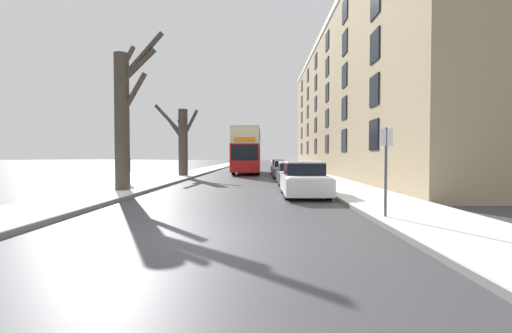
# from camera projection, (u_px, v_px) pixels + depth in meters

# --- Properties ---
(ground_plane) EXTENTS (320.00, 320.00, 0.00)m
(ground_plane) POSITION_uv_depth(u_px,v_px,m) (204.00, 237.00, 7.31)
(ground_plane) COLOR #424247
(sidewalk_left) EXTENTS (2.91, 130.00, 0.16)m
(sidewalk_left) POSITION_uv_depth(u_px,v_px,m) (223.00, 166.00, 60.38)
(sidewalk_left) COLOR slate
(sidewalk_left) RESTS_ON ground
(sidewalk_right) EXTENTS (2.91, 130.00, 0.16)m
(sidewalk_right) POSITION_uv_depth(u_px,v_px,m) (286.00, 166.00, 60.19)
(sidewalk_right) COLOR slate
(sidewalk_right) RESTS_ON ground
(terrace_facade_right) EXTENTS (9.10, 43.63, 14.15)m
(terrace_facade_right) POSITION_uv_depth(u_px,v_px,m) (367.00, 102.00, 33.41)
(terrace_facade_right) COLOR tan
(terrace_facade_right) RESTS_ON ground
(bare_tree_left_0) EXTENTS (2.31, 1.37, 7.51)m
(bare_tree_left_0) POSITION_uv_depth(u_px,v_px,m) (124.00, 116.00, 15.89)
(bare_tree_left_0) COLOR #423A30
(bare_tree_left_0) RESTS_ON ground
(bare_tree_left_1) EXTENTS (3.45, 2.50, 5.94)m
(bare_tree_left_1) POSITION_uv_depth(u_px,v_px,m) (182.00, 139.00, 28.08)
(bare_tree_left_1) COLOR #423A30
(bare_tree_left_1) RESTS_ON ground
(double_decker_bus) EXTENTS (2.60, 10.06, 4.37)m
(double_decker_bus) POSITION_uv_depth(u_px,v_px,m) (247.00, 149.00, 34.05)
(double_decker_bus) COLOR red
(double_decker_bus) RESTS_ON ground
(parked_car_0) EXTENTS (1.84, 4.18, 1.51)m
(parked_car_0) POSITION_uv_depth(u_px,v_px,m) (304.00, 180.00, 14.77)
(parked_car_0) COLOR silver
(parked_car_0) RESTS_ON ground
(parked_car_1) EXTENTS (1.74, 4.43, 1.40)m
(parked_car_1) POSITION_uv_depth(u_px,v_px,m) (292.00, 174.00, 20.94)
(parked_car_1) COLOR #474C56
(parked_car_1) RESTS_ON ground
(parked_car_2) EXTENTS (1.87, 4.30, 1.43)m
(parked_car_2) POSITION_uv_depth(u_px,v_px,m) (284.00, 170.00, 27.50)
(parked_car_2) COLOR #474C56
(parked_car_2) RESTS_ON ground
(parked_car_3) EXTENTS (1.85, 3.95, 1.43)m
(parked_car_3) POSITION_uv_depth(u_px,v_px,m) (281.00, 167.00, 32.92)
(parked_car_3) COLOR #9EA3AD
(parked_car_3) RESTS_ON ground
(pedestrian_left_sidewalk) EXTENTS (0.40, 0.40, 1.84)m
(pedestrian_left_sidewalk) POSITION_uv_depth(u_px,v_px,m) (127.00, 169.00, 18.94)
(pedestrian_left_sidewalk) COLOR navy
(pedestrian_left_sidewalk) RESTS_ON ground
(street_sign_post) EXTENTS (0.32, 0.07, 2.46)m
(street_sign_post) POSITION_uv_depth(u_px,v_px,m) (386.00, 168.00, 8.83)
(street_sign_post) COLOR #4C4F54
(street_sign_post) RESTS_ON ground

